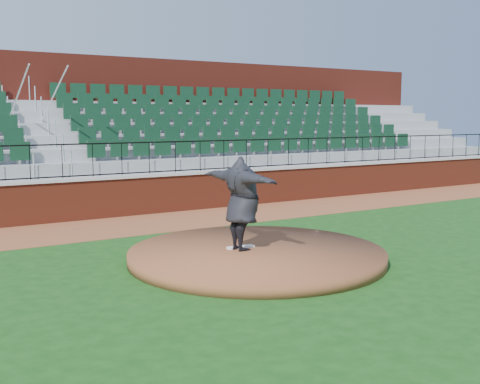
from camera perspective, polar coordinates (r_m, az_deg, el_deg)
name	(u,v)px	position (r m, az deg, el deg)	size (l,w,h in m)	color
ground	(275,257)	(13.25, 3.45, -6.29)	(90.00, 90.00, 0.00)	#144112
warning_track	(172,221)	(17.83, -6.64, -2.78)	(34.00, 3.20, 0.01)	brown
field_wall	(150,195)	(19.18, -8.71, -0.30)	(34.00, 0.35, 1.20)	maroon
wall_cap	(150,175)	(19.11, -8.75, 1.63)	(34.00, 0.45, 0.10)	#B7B7B7
wall_railing	(149,158)	(19.07, -8.78, 3.27)	(34.00, 0.05, 1.00)	black
seating_stands	(119,140)	(21.57, -11.67, 4.99)	(34.00, 5.10, 4.60)	gray
concourse_wall	(93,126)	(24.20, -14.01, 6.23)	(34.00, 0.50, 5.50)	maroon
pitchers_mound	(257,255)	(12.87, 1.62, -6.11)	(5.56, 5.56, 0.25)	brown
pitching_rubber	(241,247)	(12.96, 0.05, -5.35)	(0.62, 0.16, 0.04)	white
pitcher	(242,204)	(12.59, 0.17, -1.13)	(2.50, 0.68, 2.03)	black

